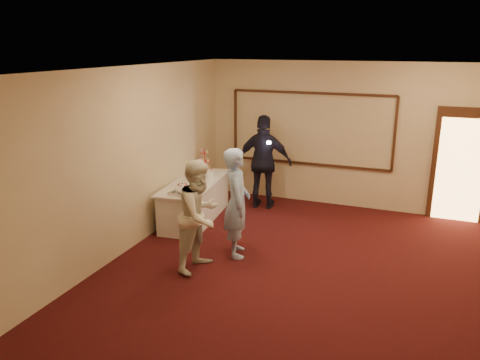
{
  "coord_description": "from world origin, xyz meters",
  "views": [
    {
      "loc": [
        1.39,
        -6.12,
        3.33
      ],
      "look_at": [
        -1.34,
        0.81,
        1.15
      ],
      "focal_mm": 35.0,
      "sensor_mm": 36.0,
      "label": 1
    }
  ],
  "objects_px": {
    "buffet_table": "(195,200)",
    "guest": "(264,162)",
    "cupcake_stand": "(205,162)",
    "man": "(237,203)",
    "tart": "(195,187)",
    "pavlova_tray": "(183,190)",
    "plate_stack_b": "(209,174)",
    "woman": "(200,215)",
    "plate_stack_a": "(199,176)"
  },
  "relations": [
    {
      "from": "buffet_table",
      "to": "cupcake_stand",
      "type": "xyz_separation_m",
      "value": [
        -0.21,
        0.88,
        0.56
      ]
    },
    {
      "from": "buffet_table",
      "to": "guest",
      "type": "distance_m",
      "value": 1.66
    },
    {
      "from": "pavlova_tray",
      "to": "tart",
      "type": "distance_m",
      "value": 0.4
    },
    {
      "from": "pavlova_tray",
      "to": "tart",
      "type": "height_order",
      "value": "pavlova_tray"
    },
    {
      "from": "pavlova_tray",
      "to": "plate_stack_b",
      "type": "bearing_deg",
      "value": 90.16
    },
    {
      "from": "plate_stack_a",
      "to": "pavlova_tray",
      "type": "bearing_deg",
      "value": -81.24
    },
    {
      "from": "buffet_table",
      "to": "cupcake_stand",
      "type": "distance_m",
      "value": 1.06
    },
    {
      "from": "tart",
      "to": "woman",
      "type": "xyz_separation_m",
      "value": [
        0.81,
        -1.43,
        0.06
      ]
    },
    {
      "from": "buffet_table",
      "to": "tart",
      "type": "bearing_deg",
      "value": -62.03
    },
    {
      "from": "man",
      "to": "guest",
      "type": "xyz_separation_m",
      "value": [
        -0.34,
        2.35,
        0.08
      ]
    },
    {
      "from": "woman",
      "to": "guest",
      "type": "bearing_deg",
      "value": 9.48
    },
    {
      "from": "buffet_table",
      "to": "plate_stack_a",
      "type": "relative_size",
      "value": 11.21
    },
    {
      "from": "pavlova_tray",
      "to": "cupcake_stand",
      "type": "relative_size",
      "value": 1.05
    },
    {
      "from": "cupcake_stand",
      "to": "guest",
      "type": "bearing_deg",
      "value": 13.57
    },
    {
      "from": "buffet_table",
      "to": "plate_stack_a",
      "type": "bearing_deg",
      "value": 83.28
    },
    {
      "from": "cupcake_stand",
      "to": "man",
      "type": "distance_m",
      "value": 2.58
    },
    {
      "from": "tart",
      "to": "guest",
      "type": "relative_size",
      "value": 0.13
    },
    {
      "from": "woman",
      "to": "buffet_table",
      "type": "bearing_deg",
      "value": 38.5
    },
    {
      "from": "buffet_table",
      "to": "cupcake_stand",
      "type": "bearing_deg",
      "value": 103.22
    },
    {
      "from": "cupcake_stand",
      "to": "man",
      "type": "height_order",
      "value": "man"
    },
    {
      "from": "guest",
      "to": "man",
      "type": "bearing_deg",
      "value": 91.15
    },
    {
      "from": "buffet_table",
      "to": "plate_stack_b",
      "type": "xyz_separation_m",
      "value": [
        0.16,
        0.33,
        0.46
      ]
    },
    {
      "from": "plate_stack_b",
      "to": "woman",
      "type": "xyz_separation_m",
      "value": [
        0.86,
        -2.16,
        0.01
      ]
    },
    {
      "from": "woman",
      "to": "guest",
      "type": "height_order",
      "value": "guest"
    },
    {
      "from": "pavlova_tray",
      "to": "guest",
      "type": "relative_size",
      "value": 0.26
    },
    {
      "from": "plate_stack_b",
      "to": "man",
      "type": "height_order",
      "value": "man"
    },
    {
      "from": "woman",
      "to": "guest",
      "type": "relative_size",
      "value": 0.88
    },
    {
      "from": "guest",
      "to": "plate_stack_b",
      "type": "bearing_deg",
      "value": 37.51
    },
    {
      "from": "cupcake_stand",
      "to": "man",
      "type": "bearing_deg",
      "value": -52.9
    },
    {
      "from": "pavlova_tray",
      "to": "guest",
      "type": "bearing_deg",
      "value": 66.49
    },
    {
      "from": "guest",
      "to": "woman",
      "type": "bearing_deg",
      "value": 83.01
    },
    {
      "from": "buffet_table",
      "to": "pavlova_tray",
      "type": "height_order",
      "value": "pavlova_tray"
    },
    {
      "from": "plate_stack_a",
      "to": "man",
      "type": "relative_size",
      "value": 0.11
    },
    {
      "from": "plate_stack_b",
      "to": "woman",
      "type": "distance_m",
      "value": 2.32
    },
    {
      "from": "cupcake_stand",
      "to": "man",
      "type": "xyz_separation_m",
      "value": [
        1.56,
        -2.06,
        -0.05
      ]
    },
    {
      "from": "cupcake_stand",
      "to": "pavlova_tray",
      "type": "bearing_deg",
      "value": -77.51
    },
    {
      "from": "tart",
      "to": "man",
      "type": "distance_m",
      "value": 1.39
    },
    {
      "from": "plate_stack_b",
      "to": "tart",
      "type": "distance_m",
      "value": 0.73
    },
    {
      "from": "buffet_table",
      "to": "woman",
      "type": "xyz_separation_m",
      "value": [
        1.01,
        -1.82,
        0.47
      ]
    },
    {
      "from": "tart",
      "to": "man",
      "type": "bearing_deg",
      "value": -34.54
    },
    {
      "from": "buffet_table",
      "to": "guest",
      "type": "bearing_deg",
      "value": 49.27
    },
    {
      "from": "plate_stack_b",
      "to": "guest",
      "type": "bearing_deg",
      "value": 44.53
    },
    {
      "from": "plate_stack_b",
      "to": "guest",
      "type": "relative_size",
      "value": 0.1
    },
    {
      "from": "pavlova_tray",
      "to": "man",
      "type": "xyz_separation_m",
      "value": [
        1.19,
        -0.4,
        0.04
      ]
    },
    {
      "from": "buffet_table",
      "to": "cupcake_stand",
      "type": "relative_size",
      "value": 4.51
    },
    {
      "from": "woman",
      "to": "plate_stack_b",
      "type": "bearing_deg",
      "value": 31.06
    },
    {
      "from": "plate_stack_a",
      "to": "guest",
      "type": "relative_size",
      "value": 0.1
    },
    {
      "from": "cupcake_stand",
      "to": "plate_stack_a",
      "type": "relative_size",
      "value": 2.49
    },
    {
      "from": "buffet_table",
      "to": "pavlova_tray",
      "type": "xyz_separation_m",
      "value": [
        0.16,
        -0.78,
        0.46
      ]
    },
    {
      "from": "cupcake_stand",
      "to": "man",
      "type": "relative_size",
      "value": 0.27
    }
  ]
}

